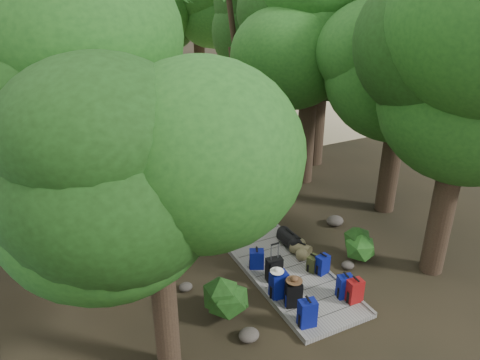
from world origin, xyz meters
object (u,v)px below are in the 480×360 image
suitcase_on_boardwalk (274,269)px  backpack_left_b (294,293)px  backpack_right_d (313,263)px  lone_suitcase_on_sand (175,139)px  backpack_right_c (323,263)px  duffel_right_khaki (301,249)px  sun_lounger (222,116)px  duffel_right_black (289,239)px  backpack_right_a (355,290)px  backpack_left_d (257,258)px  backpack_left_c (279,284)px  backpack_left_a (307,312)px  backpack_right_b (345,285)px  kayak (75,147)px

suitcase_on_boardwalk → backpack_left_b: bearing=-86.9°
backpack_right_d → lone_suitcase_on_sand: size_ratio=0.73×
backpack_right_c → lone_suitcase_on_sand: bearing=79.5°
backpack_left_b → duffel_right_khaki: size_ratio=1.30×
lone_suitcase_on_sand → sun_lounger: lone_suitcase_on_sand is taller
duffel_right_black → suitcase_on_boardwalk: (-1.22, -1.21, 0.10)m
backpack_left_b → duffel_right_khaki: 2.18m
backpack_right_a → backpack_right_c: size_ratio=1.14×
backpack_left_d → duffel_right_khaki: (1.39, -0.03, -0.11)m
backpack_right_a → backpack_left_c: bearing=150.7°
duffel_right_black → sun_lounger: size_ratio=0.37×
backpack_left_a → backpack_right_c: bearing=54.2°
backpack_right_b → duffel_right_khaki: bearing=99.3°
backpack_left_a → duffel_right_khaki: backpack_left_a is taller
lone_suitcase_on_sand → sun_lounger: 4.18m
suitcase_on_boardwalk → duffel_right_khaki: bearing=35.1°
backpack_left_a → duffel_right_black: bearing=74.2°
backpack_left_c → backpack_right_c: backpack_left_c is taller
backpack_right_c → duffel_right_black: bearing=81.0°
backpack_right_d → duffel_right_khaki: size_ratio=0.89×
sun_lounger → duffel_right_black: bearing=-110.1°
backpack_left_a → backpack_right_b: backpack_left_a is taller
backpack_right_c → kayak: bearing=97.5°
duffel_right_black → backpack_right_b: bearing=-93.5°
backpack_right_c → sun_lounger: bearing=64.8°
backpack_left_d → backpack_right_c: 1.75m
backpack_left_c → backpack_right_b: backpack_left_c is taller
backpack_right_a → backpack_right_b: bearing=116.4°
backpack_left_a → backpack_right_b: (1.39, 0.43, -0.04)m
backpack_left_a → backpack_left_b: 0.72m
backpack_left_c → sun_lounger: 14.51m
backpack_left_a → backpack_right_d: backpack_left_a is taller
duffel_right_black → suitcase_on_boardwalk: 1.72m
duffel_right_khaki → backpack_left_b: bearing=-155.2°
backpack_left_c → backpack_left_a: bearing=-83.8°
backpack_right_c → backpack_right_b: bearing=-106.6°
sun_lounger → backpack_right_a: bearing=-106.9°
backpack_left_c → backpack_right_c: 1.57m
backpack_right_d → sun_lounger: bearing=53.0°
backpack_left_b → backpack_right_a: (1.40, -0.52, -0.02)m
backpack_right_c → duffel_right_khaki: backpack_right_c is taller
backpack_right_d → backpack_left_c: bearing=178.0°
duffel_right_khaki → sun_lounger: (3.19, 12.45, 0.02)m
backpack_left_c → sun_lounger: size_ratio=0.41×
duffel_right_black → backpack_left_d: bearing=-162.0°
kayak → sun_lounger: sun_lounger is taller
backpack_left_b → sun_lounger: (4.52, 14.16, -0.15)m
duffel_right_black → kayak: (-4.36, 11.02, -0.18)m
duffel_right_khaki → suitcase_on_boardwalk: suitcase_on_boardwalk is taller
backpack_left_c → backpack_right_a: 1.83m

